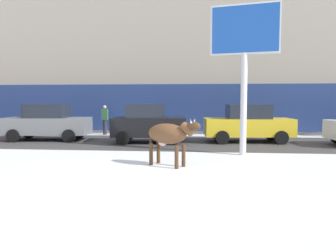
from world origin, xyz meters
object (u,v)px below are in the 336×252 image
car_grey_sedan (47,123)px  car_black_hatchback (148,124)px  billboard (245,39)px  cow_brown (169,135)px  pedestrian_near_billboard (105,120)px  car_yellow_sedan (248,124)px

car_grey_sedan → car_black_hatchback: (5.29, -0.49, 0.02)m
billboard → car_grey_sedan: size_ratio=1.29×
billboard → car_black_hatchback: billboard is taller
billboard → car_black_hatchback: (-4.10, 3.18, -3.39)m
cow_brown → pedestrian_near_billboard: 10.11m
cow_brown → car_grey_sedan: 9.11m
billboard → car_grey_sedan: 10.64m
cow_brown → car_grey_sedan: bearing=138.5°
car_yellow_sedan → car_grey_sedan: bearing=-178.6°
car_grey_sedan → car_black_hatchback: bearing=-5.3°
billboard → car_black_hatchback: 6.20m
billboard → car_grey_sedan: billboard is taller
billboard → pedestrian_near_billboard: size_ratio=3.21×
cow_brown → billboard: bearing=42.6°
cow_brown → car_black_hatchback: size_ratio=0.51×
cow_brown → pedestrian_near_billboard: pedestrian_near_billboard is taller
car_yellow_sedan → car_black_hatchback: bearing=-171.4°
car_black_hatchback → pedestrian_near_billboard: size_ratio=2.09×
cow_brown → pedestrian_near_billboard: bearing=117.5°
car_grey_sedan → car_yellow_sedan: same height
pedestrian_near_billboard → car_grey_sedan: bearing=-126.4°
cow_brown → billboard: size_ratio=0.33×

